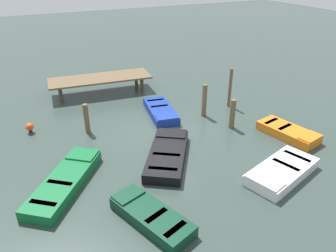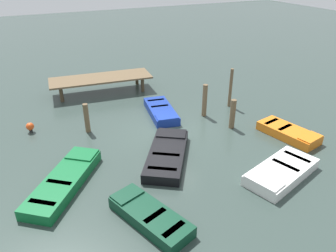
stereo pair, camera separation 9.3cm
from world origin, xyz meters
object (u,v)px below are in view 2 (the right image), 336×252
Objects in this scene: mooring_piling_center at (233,114)px; mooring_piling_far_right at (205,100)px; rowboat_green at (64,181)px; mooring_piling_mid_right at (231,88)px; rowboat_white at (281,172)px; rowboat_dark_green at (150,216)px; mooring_piling_mid_left at (87,118)px; marker_buoy at (30,127)px; rowboat_orange at (289,132)px; rowboat_blue at (161,111)px; dock_segment at (101,79)px; rowboat_black at (167,154)px.

mooring_piling_center is 1.80m from mooring_piling_far_right.
mooring_piling_mid_right is at bearing -32.67° from rowboat_green.
mooring_piling_center reaches higher than rowboat_white.
rowboat_dark_green is at bearing -106.96° from rowboat_green.
mooring_piling_mid_left is 2.93× the size of marker_buoy.
mooring_piling_mid_left is (-8.19, 4.39, 0.49)m from rowboat_orange.
mooring_piling_center reaches higher than rowboat_blue.
rowboat_blue is (-1.87, 6.81, 0.00)m from rowboat_white.
rowboat_white is 6.61m from mooring_piling_mid_right.
rowboat_white and rowboat_dark_green have the same top height.
mooring_piling_mid_left reaches higher than rowboat_blue.
rowboat_white is 4.14m from mooring_piling_center.
mooring_piling_center reaches higher than dock_segment.
rowboat_blue is at bearing 171.63° from mooring_piling_mid_right.
rowboat_white is 7.10× the size of marker_buoy.
rowboat_white is 7.07m from rowboat_blue.
rowboat_black is 2.61× the size of mooring_piling_center.
mooring_piling_mid_left is at bearing 177.35° from mooring_piling_mid_right.
mooring_piling_center is at bearing -52.78° from dock_segment.
mooring_piling_mid_right reaches higher than rowboat_green.
mooring_piling_far_right is (1.98, -1.03, 0.63)m from rowboat_blue.
rowboat_orange is (6.29, -9.02, -0.63)m from dock_segment.
mooring_piling_center reaches higher than marker_buoy.
mooring_piling_far_right is at bearing -108.49° from rowboat_white.
rowboat_black and rowboat_dark_green have the same top height.
dock_segment is at bearing 39.23° from marker_buoy.
mooring_piling_far_right is (-1.88, -0.46, -0.22)m from mooring_piling_mid_right.
rowboat_dark_green is 8.26m from marker_buoy.
rowboat_black is at bearing -58.65° from rowboat_white.
rowboat_green is at bearing -80.93° from marker_buoy.
rowboat_green is 4.12m from mooring_piling_mid_left.
rowboat_white is at bearing -91.04° from mooring_piling_far_right.
rowboat_orange is at bearing 52.58° from rowboat_blue.
mooring_piling_far_right is (3.44, 2.86, 0.63)m from rowboat_black.
mooring_piling_center is at bearing -21.78° from mooring_piling_mid_left.
rowboat_orange is at bearing -49.69° from dock_segment.
dock_segment is 11.02m from rowboat_orange.
rowboat_black is 6.79m from marker_buoy.
rowboat_green is 4.08m from rowboat_black.
rowboat_white is 0.90× the size of rowboat_green.
mooring_piling_far_right reaches higher than marker_buoy.
rowboat_blue is (-4.33, 4.60, -0.00)m from rowboat_orange.
mooring_piling_center is 0.85× the size of mooring_piling_far_right.
rowboat_black is at bearing -44.49° from marker_buoy.
mooring_piling_center reaches higher than rowboat_orange.
mooring_piling_mid_right reaches higher than mooring_piling_mid_left.
rowboat_orange is 0.95× the size of rowboat_dark_green.
rowboat_blue is (1.46, 3.89, 0.00)m from rowboat_black.
rowboat_black is at bearing -140.24° from mooring_piling_far_right.
mooring_piling_far_right is at bearing -158.98° from rowboat_orange.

